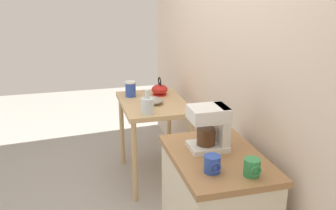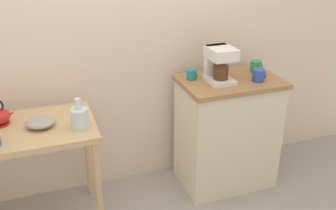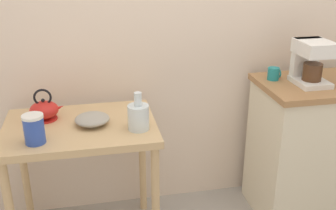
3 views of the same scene
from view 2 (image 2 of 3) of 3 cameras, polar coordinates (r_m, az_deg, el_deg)
The scene contains 10 objects.
ground_plane at distance 3.08m, azimuth -3.60°, elevation -13.72°, with size 8.00×8.00×0.00m, color gray.
back_wall at distance 2.86m, azimuth -4.58°, elevation 14.30°, with size 4.40×0.10×2.80m, color beige.
wooden_table at distance 2.62m, azimuth -19.63°, elevation -5.27°, with size 0.81×0.58×0.77m.
kitchen_counter at distance 3.07m, azimuth 8.77°, elevation -4.02°, with size 0.75×0.51×0.90m.
bowl_stoneware at distance 2.54m, azimuth -18.57°, elevation -2.44°, with size 0.18×0.18×0.06m.
glass_carafe_vase at distance 2.44m, azimuth -13.11°, elevation -1.85°, with size 0.11×0.11×0.20m.
coffee_maker at distance 2.79m, azimuth 7.69°, elevation 6.29°, with size 0.18×0.22×0.26m.
mug_blue at distance 2.88m, azimuth 13.42°, elevation 4.37°, with size 0.09×0.09×0.09m.
mug_dark_teal at distance 2.84m, azimuth 3.52°, elevation 4.59°, with size 0.08×0.07×0.08m.
mug_tall_green at distance 3.07m, azimuth 13.02°, elevation 5.65°, with size 0.09×0.08×0.09m.
Camera 2 is at (-0.63, -2.34, 1.90)m, focal length 40.68 mm.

